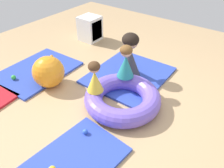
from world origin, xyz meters
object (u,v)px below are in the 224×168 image
object	(u,v)px
child_in_yellow	(95,77)
exercise_ball_large	(48,72)
adult_seated	(130,56)
storage_cube	(91,29)
inflatable_cushion	(123,98)
play_ball_orange	(52,57)
play_ball_pink	(130,58)
child_in_teal	(126,62)
play_ball_blue	(85,132)
play_ball_green	(14,77)

from	to	relation	value
child_in_yellow	exercise_ball_large	xyz separation A→B (m)	(-0.08, 0.96, -0.24)
adult_seated	storage_cube	size ratio (longest dim) A/B	1.43
inflatable_cushion	child_in_yellow	world-z (taller)	child_in_yellow
play_ball_orange	adult_seated	bearing A→B (deg)	-74.21
inflatable_cushion	storage_cube	bearing A→B (deg)	52.55
adult_seated	inflatable_cushion	bearing A→B (deg)	-42.64
inflatable_cushion	adult_seated	xyz separation A→B (m)	(0.73, 0.37, 0.29)
play_ball_pink	storage_cube	bearing A→B (deg)	76.48
child_in_teal	adult_seated	bearing A→B (deg)	-177.44
child_in_teal	play_ball_blue	size ratio (longest dim) A/B	7.68
child_in_teal	adult_seated	xyz separation A→B (m)	(0.38, 0.17, -0.11)
adult_seated	play_ball_blue	world-z (taller)	adult_seated
exercise_ball_large	storage_cube	world-z (taller)	storage_cube
child_in_teal	play_ball_pink	bearing A→B (deg)	-173.13
adult_seated	play_ball_orange	world-z (taller)	adult_seated
adult_seated	play_ball_blue	distance (m)	1.60
inflatable_cushion	exercise_ball_large	xyz separation A→B (m)	(-0.31, 1.30, 0.13)
play_ball_blue	play_ball_orange	bearing A→B (deg)	60.69
play_ball_pink	play_ball_green	world-z (taller)	play_ball_green
child_in_yellow	play_ball_pink	distance (m)	1.51
child_in_teal	exercise_ball_large	world-z (taller)	child_in_teal
child_in_teal	child_in_yellow	size ratio (longest dim) A/B	1.12
inflatable_cushion	storage_cube	world-z (taller)	storage_cube
adult_seated	storage_cube	distance (m)	1.77
inflatable_cushion	play_ball_pink	bearing A→B (deg)	28.71
inflatable_cushion	play_ball_pink	world-z (taller)	inflatable_cushion
adult_seated	exercise_ball_large	world-z (taller)	adult_seated
inflatable_cushion	child_in_teal	size ratio (longest dim) A/B	2.15
play_ball_pink	play_ball_green	xyz separation A→B (m)	(-1.82, 1.25, 0.00)
storage_cube	child_in_yellow	bearing A→B (deg)	-136.84
exercise_ball_large	storage_cube	xyz separation A→B (m)	(1.81, 0.66, 0.01)
play_ball_green	inflatable_cushion	bearing A→B (deg)	-71.55
play_ball_pink	play_ball_blue	xyz separation A→B (m)	(-1.98, -0.61, -0.00)
inflatable_cushion	child_in_yellow	size ratio (longest dim) A/B	2.41
adult_seated	exercise_ball_large	xyz separation A→B (m)	(-1.05, 0.93, -0.16)
exercise_ball_large	storage_cube	distance (m)	1.93
inflatable_cushion	play_ball_orange	size ratio (longest dim) A/B	16.77
child_in_teal	play_ball_green	size ratio (longest dim) A/B	6.44
child_in_teal	play_ball_blue	world-z (taller)	child_in_teal
child_in_teal	child_in_yellow	bearing A→B (deg)	-34.82
child_in_teal	exercise_ball_large	xyz separation A→B (m)	(-0.67, 1.10, -0.27)
play_ball_pink	inflatable_cushion	bearing A→B (deg)	-151.29
play_ball_blue	child_in_teal	bearing A→B (deg)	7.91
play_ball_pink	exercise_ball_large	world-z (taller)	exercise_ball_large
child_in_yellow	play_ball_green	distance (m)	1.67
exercise_ball_large	storage_cube	size ratio (longest dim) A/B	0.96
inflatable_cushion	adult_seated	world-z (taller)	adult_seated
inflatable_cushion	play_ball_orange	world-z (taller)	inflatable_cushion
child_in_yellow	storage_cube	bearing A→B (deg)	-148.17
inflatable_cushion	adult_seated	bearing A→B (deg)	26.71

